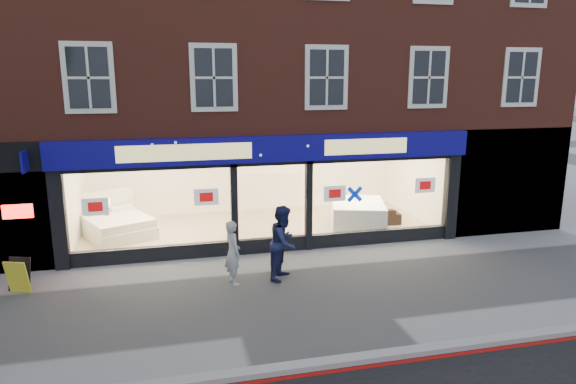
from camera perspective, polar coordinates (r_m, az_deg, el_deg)
name	(u,v)px	position (r m, az deg, el deg)	size (l,w,h in m)	color
ground	(300,295)	(11.83, 1.34, -11.42)	(120.00, 120.00, 0.00)	gray
kerb_line	(347,370)	(9.21, 6.58, -19.03)	(60.00, 0.10, 0.01)	#8C0A07
kerb_stone	(343,361)	(9.34, 6.14, -18.13)	(60.00, 0.25, 0.12)	gray
showroom_floor	(258,228)	(16.63, -3.31, -4.01)	(11.00, 4.50, 0.10)	tan
building	(246,18)	(17.67, -4.68, 18.67)	(19.00, 8.26, 10.30)	maroon
display_bed	(117,224)	(16.45, -18.52, -3.43)	(2.50, 2.69, 1.22)	beige
bedside_table	(108,226)	(16.61, -19.39, -3.58)	(0.45, 0.45, 0.55)	brown
mattress_stack	(358,214)	(16.62, 7.73, -2.48)	(2.14, 2.43, 0.81)	white
sofa	(372,216)	(17.06, 9.34, -2.63)	(1.78, 0.69, 0.52)	black
a_board	(19,276)	(13.33, -27.75, -8.24)	(0.52, 0.34, 0.80)	gold
pedestrian_grey	(233,253)	(12.25, -6.16, -6.71)	(0.57, 0.37, 1.56)	#9EA0A5
pedestrian_blue	(284,242)	(12.49, -0.47, -5.61)	(0.88, 0.69, 1.82)	#181D44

